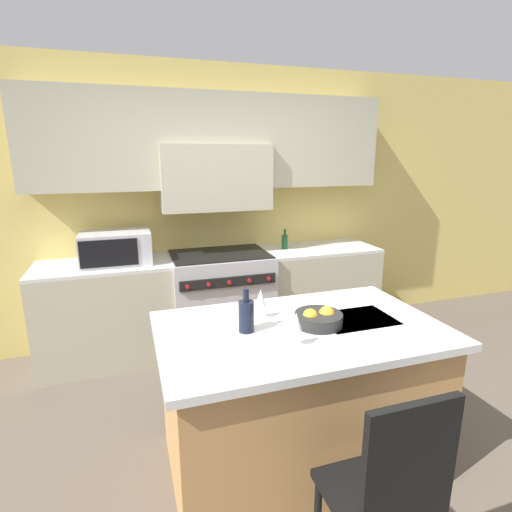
{
  "coord_description": "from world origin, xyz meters",
  "views": [
    {
      "loc": [
        -0.81,
        -1.83,
        1.86
      ],
      "look_at": [
        0.04,
        0.79,
        1.16
      ],
      "focal_mm": 28.0,
      "sensor_mm": 36.0,
      "label": 1
    }
  ],
  "objects_px": {
    "island_chair": "(389,490)",
    "wine_glass_far": "(261,299)",
    "microwave": "(116,248)",
    "fruit_bowl": "(319,318)",
    "wine_glass_near": "(296,323)",
    "range_stove": "(221,300)",
    "wine_bottle": "(246,315)",
    "oil_bottle_on_counter": "(285,241)"
  },
  "relations": [
    {
      "from": "island_chair",
      "to": "wine_glass_far",
      "type": "distance_m",
      "value": 1.15
    },
    {
      "from": "microwave",
      "to": "fruit_bowl",
      "type": "xyz_separation_m",
      "value": [
        1.12,
        -1.71,
        -0.12
      ]
    },
    {
      "from": "island_chair",
      "to": "wine_glass_near",
      "type": "distance_m",
      "value": 0.8
    },
    {
      "from": "range_stove",
      "to": "fruit_bowl",
      "type": "height_order",
      "value": "fruit_bowl"
    },
    {
      "from": "island_chair",
      "to": "wine_glass_near",
      "type": "xyz_separation_m",
      "value": [
        -0.15,
        0.63,
        0.48
      ]
    },
    {
      "from": "microwave",
      "to": "wine_glass_near",
      "type": "bearing_deg",
      "value": -65.02
    },
    {
      "from": "range_stove",
      "to": "wine_glass_near",
      "type": "xyz_separation_m",
      "value": [
        -0.04,
        -1.89,
        0.56
      ]
    },
    {
      "from": "range_stove",
      "to": "microwave",
      "type": "bearing_deg",
      "value": 178.85
    },
    {
      "from": "island_chair",
      "to": "wine_glass_far",
      "type": "bearing_deg",
      "value": 101.19
    },
    {
      "from": "wine_bottle",
      "to": "range_stove",
      "type": "bearing_deg",
      "value": 82.09
    },
    {
      "from": "wine_bottle",
      "to": "wine_glass_near",
      "type": "bearing_deg",
      "value": -51.89
    },
    {
      "from": "oil_bottle_on_counter",
      "to": "island_chair",
      "type": "bearing_deg",
      "value": -102.72
    },
    {
      "from": "microwave",
      "to": "island_chair",
      "type": "xyz_separation_m",
      "value": [
        1.03,
        -2.54,
        -0.51
      ]
    },
    {
      "from": "microwave",
      "to": "oil_bottle_on_counter",
      "type": "relative_size",
      "value": 2.91
    },
    {
      "from": "fruit_bowl",
      "to": "oil_bottle_on_counter",
      "type": "bearing_deg",
      "value": 74.12
    },
    {
      "from": "wine_glass_far",
      "to": "oil_bottle_on_counter",
      "type": "height_order",
      "value": "oil_bottle_on_counter"
    },
    {
      "from": "microwave",
      "to": "wine_glass_far",
      "type": "relative_size",
      "value": 3.26
    },
    {
      "from": "range_stove",
      "to": "wine_bottle",
      "type": "bearing_deg",
      "value": -97.91
    },
    {
      "from": "oil_bottle_on_counter",
      "to": "wine_bottle",
      "type": "bearing_deg",
      "value": -118.26
    },
    {
      "from": "island_chair",
      "to": "fruit_bowl",
      "type": "xyz_separation_m",
      "value": [
        0.08,
        0.83,
        0.39
      ]
    },
    {
      "from": "wine_bottle",
      "to": "fruit_bowl",
      "type": "distance_m",
      "value": 0.43
    },
    {
      "from": "wine_glass_near",
      "to": "wine_glass_far",
      "type": "relative_size",
      "value": 1.0
    },
    {
      "from": "island_chair",
      "to": "wine_glass_far",
      "type": "height_order",
      "value": "wine_glass_far"
    },
    {
      "from": "wine_glass_far",
      "to": "oil_bottle_on_counter",
      "type": "xyz_separation_m",
      "value": [
        0.79,
        1.56,
        -0.03
      ]
    },
    {
      "from": "microwave",
      "to": "wine_glass_far",
      "type": "height_order",
      "value": "microwave"
    },
    {
      "from": "wine_bottle",
      "to": "island_chair",
      "type": "bearing_deg",
      "value": -68.88
    },
    {
      "from": "range_stove",
      "to": "microwave",
      "type": "relative_size",
      "value": 1.6
    },
    {
      "from": "wine_bottle",
      "to": "oil_bottle_on_counter",
      "type": "bearing_deg",
      "value": 61.74
    },
    {
      "from": "wine_glass_far",
      "to": "wine_glass_near",
      "type": "bearing_deg",
      "value": -81.85
    },
    {
      "from": "island_chair",
      "to": "wine_bottle",
      "type": "height_order",
      "value": "wine_bottle"
    },
    {
      "from": "wine_glass_near",
      "to": "microwave",
      "type": "bearing_deg",
      "value": 114.98
    },
    {
      "from": "island_chair",
      "to": "wine_glass_near",
      "type": "relative_size",
      "value": 5.58
    },
    {
      "from": "wine_bottle",
      "to": "fruit_bowl",
      "type": "xyz_separation_m",
      "value": [
        0.42,
        -0.05,
        -0.05
      ]
    },
    {
      "from": "wine_bottle",
      "to": "oil_bottle_on_counter",
      "type": "height_order",
      "value": "wine_bottle"
    },
    {
      "from": "wine_glass_near",
      "to": "fruit_bowl",
      "type": "relative_size",
      "value": 0.66
    },
    {
      "from": "microwave",
      "to": "wine_glass_near",
      "type": "xyz_separation_m",
      "value": [
        0.89,
        -1.91,
        -0.03
      ]
    },
    {
      "from": "microwave",
      "to": "oil_bottle_on_counter",
      "type": "bearing_deg",
      "value": 1.77
    },
    {
      "from": "range_stove",
      "to": "wine_glass_near",
      "type": "height_order",
      "value": "wine_glass_near"
    },
    {
      "from": "wine_glass_near",
      "to": "range_stove",
      "type": "bearing_deg",
      "value": 88.87
    },
    {
      "from": "range_stove",
      "to": "oil_bottle_on_counter",
      "type": "bearing_deg",
      "value": 5.66
    },
    {
      "from": "island_chair",
      "to": "microwave",
      "type": "bearing_deg",
      "value": 112.19
    },
    {
      "from": "microwave",
      "to": "island_chair",
      "type": "bearing_deg",
      "value": -67.81
    }
  ]
}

